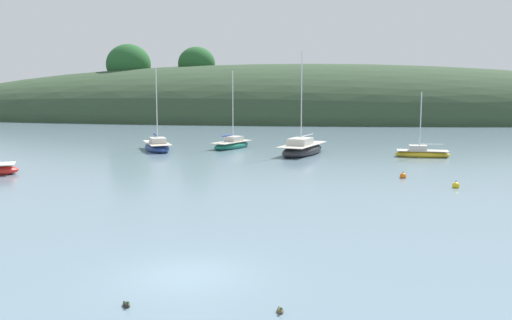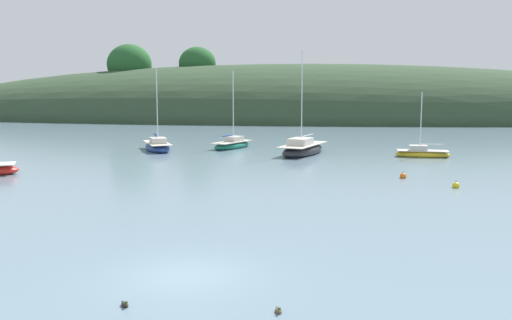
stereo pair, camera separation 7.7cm
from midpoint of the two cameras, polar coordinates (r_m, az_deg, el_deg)
ground_plane at (r=19.24m, az=-6.98°, el=-11.30°), size 400.00×400.00×0.00m
far_shoreline_hill at (r=104.91m, az=4.04°, el=4.11°), size 150.00×36.00×23.63m
sailboat_blue_center at (r=51.62m, az=16.09°, el=0.64°), size 4.77×1.98×5.75m
sailboat_white_near at (r=55.24m, az=-9.82°, el=1.34°), size 4.53×6.45×7.90m
sailboat_orange_cutter at (r=51.53m, az=4.57°, el=1.06°), size 4.77×7.97×9.37m
sailboat_red_portside at (r=56.43m, az=-2.46°, el=1.54°), size 3.94×5.69×7.76m
mooring_buoy_channel at (r=39.58m, az=14.32°, el=-1.56°), size 0.44×0.44×0.54m
mooring_buoy_inner at (r=36.78m, az=19.16°, el=-2.42°), size 0.44×0.44×0.54m
duck_lead at (r=16.21m, az=2.27°, el=-14.71°), size 0.26×0.42×0.24m
duck_trailing at (r=16.99m, az=-12.87°, el=-13.83°), size 0.35×0.38×0.24m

